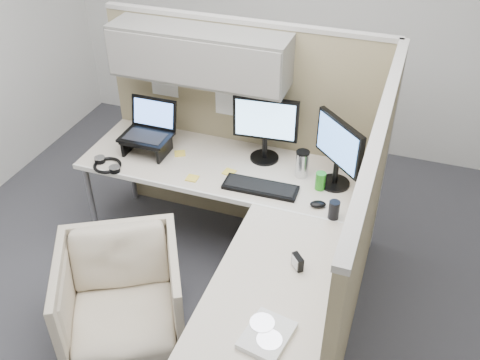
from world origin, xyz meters
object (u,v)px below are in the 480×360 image
(desk, at_px, (237,213))
(keyboard, at_px, (260,187))
(office_chair, at_px, (121,292))
(monitor_left, at_px, (265,124))

(desk, distance_m, keyboard, 0.25)
(desk, relative_size, keyboard, 4.14)
(office_chair, xyz_separation_m, monitor_left, (0.53, 1.15, 0.64))
(desk, xyz_separation_m, monitor_left, (-0.01, 0.58, 0.32))
(desk, bearing_deg, office_chair, -133.30)
(desk, xyz_separation_m, office_chair, (-0.54, -0.57, -0.32))
(office_chair, distance_m, keyboard, 1.08)
(desk, relative_size, office_chair, 2.74)
(monitor_left, bearing_deg, keyboard, -81.89)
(monitor_left, bearing_deg, office_chair, -119.99)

